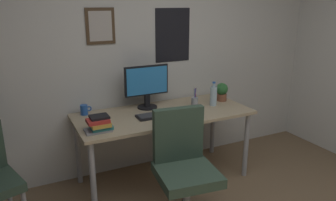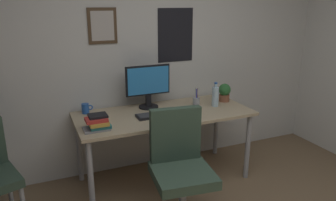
{
  "view_description": "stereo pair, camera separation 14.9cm",
  "coord_description": "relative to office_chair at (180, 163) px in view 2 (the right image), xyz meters",
  "views": [
    {
      "loc": [
        -1.29,
        -1.04,
        1.76
      ],
      "look_at": [
        -0.0,
        1.6,
        0.87
      ],
      "focal_mm": 35.13,
      "sensor_mm": 36.0,
      "label": 1
    },
    {
      "loc": [
        -1.16,
        -1.11,
        1.76
      ],
      "look_at": [
        -0.0,
        1.6,
        0.87
      ],
      "focal_mm": 35.13,
      "sensor_mm": 36.0,
      "label": 2
    }
  ],
  "objects": [
    {
      "name": "wall_back",
      "position": [
        0.14,
        1.12,
        0.77
      ],
      "size": [
        4.4,
        0.1,
        2.6
      ],
      "color": "silver",
      "rests_on": "ground_plane"
    },
    {
      "name": "desk",
      "position": [
        0.14,
        0.67,
        0.12
      ],
      "size": [
        1.71,
        0.74,
        0.72
      ],
      "color": "tan",
      "rests_on": "ground_plane"
    },
    {
      "name": "office_chair",
      "position": [
        0.0,
        0.0,
        0.0
      ],
      "size": [
        0.57,
        0.57,
        0.95
      ],
      "color": "#334738",
      "rests_on": "ground_plane"
    },
    {
      "name": "monitor",
      "position": [
        0.06,
        0.88,
        0.44
      ],
      "size": [
        0.46,
        0.2,
        0.43
      ],
      "color": "black",
      "rests_on": "desk"
    },
    {
      "name": "keyboard",
      "position": [
        0.06,
        0.6,
        0.21
      ],
      "size": [
        0.43,
        0.15,
        0.03
      ],
      "color": "black",
      "rests_on": "desk"
    },
    {
      "name": "computer_mouse",
      "position": [
        0.36,
        0.61,
        0.21
      ],
      "size": [
        0.06,
        0.11,
        0.04
      ],
      "color": "black",
      "rests_on": "desk"
    },
    {
      "name": "water_bottle",
      "position": [
        0.7,
        0.65,
        0.3
      ],
      "size": [
        0.07,
        0.07,
        0.25
      ],
      "color": "silver",
      "rests_on": "desk"
    },
    {
      "name": "coffee_mug_near",
      "position": [
        -0.57,
        0.94,
        0.24
      ],
      "size": [
        0.11,
        0.07,
        0.1
      ],
      "color": "#2659B2",
      "rests_on": "desk"
    },
    {
      "name": "potted_plant",
      "position": [
        0.88,
        0.76,
        0.3
      ],
      "size": [
        0.13,
        0.13,
        0.2
      ],
      "color": "brown",
      "rests_on": "desk"
    },
    {
      "name": "pen_cup",
      "position": [
        0.52,
        0.71,
        0.25
      ],
      "size": [
        0.07,
        0.07,
        0.2
      ],
      "color": "#9EA0A5",
      "rests_on": "desk"
    },
    {
      "name": "book_stack_left",
      "position": [
        -0.54,
        0.47,
        0.26
      ],
      "size": [
        0.22,
        0.17,
        0.13
      ],
      "color": "gray",
      "rests_on": "desk"
    }
  ]
}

